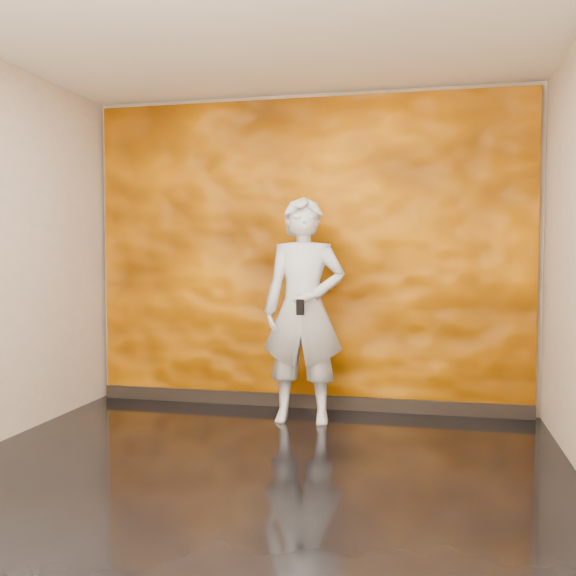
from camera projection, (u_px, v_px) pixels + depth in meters
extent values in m
cube|color=black|center=(246.00, 482.00, 3.89)|extent=(4.00, 4.00, 0.01)
cube|color=tan|center=(308.00, 252.00, 5.76)|extent=(4.00, 0.02, 2.80)
cube|color=tan|center=(52.00, 246.00, 1.87)|extent=(4.00, 0.02, 2.80)
cube|color=white|center=(244.00, 11.00, 3.74)|extent=(4.00, 4.00, 0.01)
cube|color=orange|center=(307.00, 254.00, 5.73)|extent=(3.90, 0.06, 2.75)
cube|color=black|center=(306.00, 401.00, 5.76)|extent=(3.90, 0.04, 0.12)
imported|color=#969CA3|center=(304.00, 310.00, 5.25)|extent=(0.69, 0.47, 1.84)
cube|color=black|center=(300.00, 307.00, 4.97)|extent=(0.07, 0.03, 0.12)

